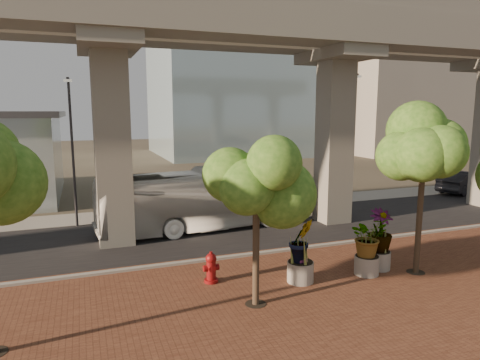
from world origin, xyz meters
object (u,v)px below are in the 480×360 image
object	(u,v)px
parked_car	(462,182)
fire_hydrant	(211,268)
transit_bus	(208,199)
planter_front	(368,240)

from	to	relation	value
parked_car	fire_hydrant	distance (m)	25.55
transit_bus	planter_front	distance (m)	9.46
transit_bus	parked_car	bearing A→B (deg)	-86.95
fire_hydrant	planter_front	world-z (taller)	planter_front
transit_bus	planter_front	bearing A→B (deg)	-160.51
transit_bus	fire_hydrant	bearing A→B (deg)	159.95
parked_car	planter_front	size ratio (longest dim) A/B	2.27
parked_car	fire_hydrant	size ratio (longest dim) A/B	4.46
parked_car	fire_hydrant	world-z (taller)	parked_car
fire_hydrant	planter_front	bearing A→B (deg)	-12.96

